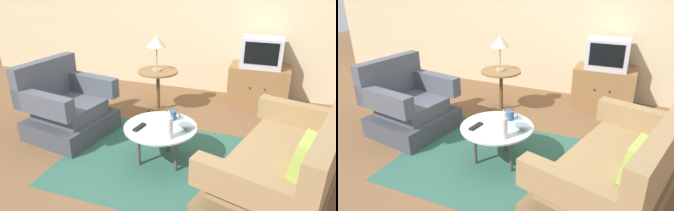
% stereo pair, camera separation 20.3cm
% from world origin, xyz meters
% --- Properties ---
extents(ground_plane, '(16.00, 16.00, 0.00)m').
position_xyz_m(ground_plane, '(0.00, 0.00, 0.00)').
color(ground_plane, brown).
extents(back_wall, '(9.00, 0.12, 2.70)m').
position_xyz_m(back_wall, '(0.00, 2.40, 1.35)').
color(back_wall, '#CCB78E').
rests_on(back_wall, ground).
extents(area_rug, '(2.09, 1.65, 0.00)m').
position_xyz_m(area_rug, '(0.01, 0.04, 0.00)').
color(area_rug, '#2D5B4C').
rests_on(area_rug, ground).
extents(armchair, '(0.96, 1.02, 0.90)m').
position_xyz_m(armchair, '(-1.31, 0.28, 0.31)').
color(armchair, '#3E424B').
rests_on(armchair, ground).
extents(couch, '(1.26, 1.74, 0.89)m').
position_xyz_m(couch, '(1.22, -0.17, 0.30)').
color(couch, brown).
rests_on(couch, ground).
extents(coffee_table, '(0.75, 0.75, 0.42)m').
position_xyz_m(coffee_table, '(0.01, 0.04, 0.38)').
color(coffee_table, '#B2C6C1').
rests_on(coffee_table, ground).
extents(side_table, '(0.56, 0.56, 0.61)m').
position_xyz_m(side_table, '(-0.49, 1.28, 0.44)').
color(side_table, olive).
rests_on(side_table, ground).
extents(tv_stand, '(0.87, 0.52, 0.59)m').
position_xyz_m(tv_stand, '(0.84, 2.05, 0.29)').
color(tv_stand, olive).
rests_on(tv_stand, ground).
extents(television, '(0.58, 0.42, 0.43)m').
position_xyz_m(television, '(0.84, 2.04, 0.80)').
color(television, '#B7B7BC').
rests_on(television, tv_stand).
extents(table_lamp, '(0.25, 0.25, 0.48)m').
position_xyz_m(table_lamp, '(-0.51, 1.29, 1.00)').
color(table_lamp, '#9E937A').
rests_on(table_lamp, side_table).
extents(vase, '(0.08, 0.08, 0.30)m').
position_xyz_m(vase, '(0.17, -0.16, 0.56)').
color(vase, white).
rests_on(vase, coffee_table).
extents(mug, '(0.14, 0.08, 0.10)m').
position_xyz_m(mug, '(0.07, 0.24, 0.47)').
color(mug, '#335184').
rests_on(mug, coffee_table).
extents(bowl, '(0.14, 0.14, 0.05)m').
position_xyz_m(bowl, '(0.26, 0.07, 0.44)').
color(bowl, slate).
rests_on(bowl, coffee_table).
extents(tv_remote_dark, '(0.08, 0.18, 0.02)m').
position_xyz_m(tv_remote_dark, '(-0.18, -0.06, 0.43)').
color(tv_remote_dark, black).
rests_on(tv_remote_dark, coffee_table).
extents(tv_remote_silver, '(0.17, 0.05, 0.02)m').
position_xyz_m(tv_remote_silver, '(-0.04, 0.08, 0.43)').
color(tv_remote_silver, '#B2B2B7').
rests_on(tv_remote_silver, coffee_table).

